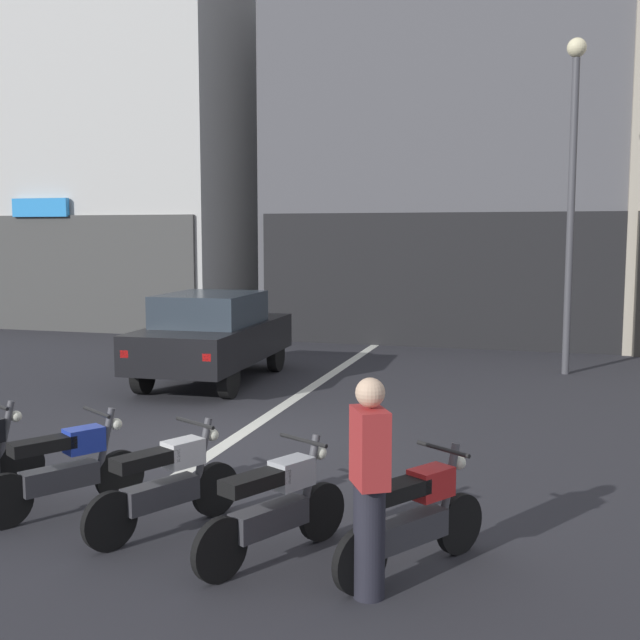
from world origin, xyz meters
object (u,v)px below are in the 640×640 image
Objects in this scene: car_black_crossing_near at (213,334)px; person_by_motorcycles at (370,486)px; street_lamp at (572,171)px; motorcycle_silver_row_right_mid at (275,506)px; motorcycle_blue_row_left_mid at (66,468)px; motorcycle_red_row_rightmost at (414,517)px; motorcycle_white_row_centre at (166,483)px.

person_by_motorcycles is (4.55, -7.44, -0.03)m from car_black_crossing_near.
street_lamp is 4.18× the size of motorcycle_silver_row_right_mid.
car_black_crossing_near is at bearing 101.65° from motorcycle_blue_row_left_mid.
motorcycle_red_row_rightmost is 0.70m from person_by_motorcycles.
street_lamp is 4.38× the size of motorcycle_blue_row_left_mid.
motorcycle_red_row_rightmost is at bearing 3.76° from motorcycle_silver_row_right_mid.
street_lamp reaches higher than person_by_motorcycles.
street_lamp is at bearing 81.63° from motorcycle_red_row_rightmost.
motorcycle_blue_row_left_mid is 3.34m from person_by_motorcycles.
motorcycle_silver_row_right_mid is 1.16m from motorcycle_red_row_rightmost.
motorcycle_white_row_centre is 1.06× the size of motorcycle_red_row_rightmost.
motorcycle_red_row_rightmost is (4.81, -6.92, -0.43)m from car_black_crossing_near.
motorcycle_blue_row_left_mid is at bearing -117.83° from street_lamp.
street_lamp is (6.22, 2.66, 2.99)m from car_black_crossing_near.
motorcycle_silver_row_right_mid is at bearing -14.42° from motorcycle_white_row_centre.
car_black_crossing_near is 2.75× the size of motorcycle_silver_row_right_mid.
person_by_motorcycles is at bearing -58.56° from car_black_crossing_near.
motorcycle_white_row_centre is 0.91× the size of person_by_motorcycles.
motorcycle_blue_row_left_mid is (1.35, -6.55, -0.43)m from car_black_crossing_near.
street_lamp is 3.78× the size of person_by_motorcycles.
motorcycle_silver_row_right_mid is at bearing 153.60° from person_by_motorcycles.
street_lamp is 10.64m from motorcycle_white_row_centre.
person_by_motorcycles reaches higher than motorcycle_white_row_centre.
motorcycle_silver_row_right_mid is 0.90× the size of person_by_motorcycles.
car_black_crossing_near reaches higher than motorcycle_white_row_centre.
street_lamp is 4.43× the size of motorcycle_red_row_rightmost.
street_lamp reaches higher than car_black_crossing_near.
car_black_crossing_near is 2.49× the size of person_by_motorcycles.
motorcycle_white_row_centre is at bearing -7.30° from motorcycle_blue_row_left_mid.
motorcycle_silver_row_right_mid is at bearing -104.86° from street_lamp.
motorcycle_white_row_centre is at bearing -111.64° from street_lamp.
street_lamp is 10.68m from person_by_motorcycles.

